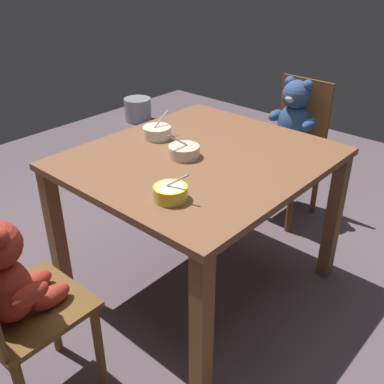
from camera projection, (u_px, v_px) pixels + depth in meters
ground_plane at (199, 286)px, 2.42m from camera, size 5.20×5.20×0.04m
dining_table at (200, 176)px, 2.10m from camera, size 1.14×1.01×0.75m
teddy_chair_near_left at (10, 290)px, 1.52m from camera, size 0.39×0.38×0.88m
teddy_chair_near_right at (292, 129)px, 2.79m from camera, size 0.37×0.39×0.91m
porridge_bowl_white_far_center at (157, 132)px, 2.22m from camera, size 0.15×0.14×0.13m
porridge_bowl_cream_center at (184, 151)px, 2.02m from camera, size 0.15×0.14×0.12m
porridge_bowl_yellow_near_left at (171, 193)px, 1.68m from camera, size 0.13×0.14×0.12m
metal_pail at (138, 109)px, 4.60m from camera, size 0.27×0.27×0.23m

